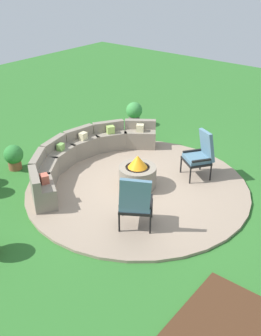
{
  "coord_description": "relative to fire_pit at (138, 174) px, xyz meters",
  "views": [
    {
      "loc": [
        -6.09,
        -4.68,
        4.68
      ],
      "look_at": [
        0.0,
        0.2,
        0.45
      ],
      "focal_mm": 42.53,
      "sensor_mm": 36.0,
      "label": 1
    }
  ],
  "objects": [
    {
      "name": "potted_plant_0",
      "position": [
        2.89,
        2.37,
        0.05
      ],
      "size": [
        0.49,
        0.49,
        0.73
      ],
      "color": "#605B56",
      "rests_on": "ground_plane"
    },
    {
      "name": "curved_stone_bench",
      "position": [
        -0.04,
        1.66,
        -0.0
      ],
      "size": [
        4.26,
        1.69,
        0.71
      ],
      "color": "gray",
      "rests_on": "patio_circle"
    },
    {
      "name": "lounge_chair_front_right",
      "position": [
        1.27,
        -0.83,
        0.27
      ],
      "size": [
        0.78,
        0.82,
        1.14
      ],
      "rotation": [
        0.0,
        0.0,
        7.24
      ],
      "color": "black",
      "rests_on": "patio_circle"
    },
    {
      "name": "ground_plane",
      "position": [
        0.0,
        0.0,
        -0.36
      ],
      "size": [
        24.0,
        24.0,
        0.0
      ],
      "primitive_type": "plane",
      "color": "#2D6B28"
    },
    {
      "name": "patio_circle",
      "position": [
        0.0,
        0.0,
        -0.33
      ],
      "size": [
        4.97,
        4.97,
        0.06
      ],
      "primitive_type": "cylinder",
      "color": "gray",
      "rests_on": "ground_plane"
    },
    {
      "name": "fire_pit",
      "position": [
        0.0,
        0.0,
        0.0
      ],
      "size": [
        0.83,
        0.83,
        0.76
      ],
      "color": "gray",
      "rests_on": "patio_circle"
    },
    {
      "name": "mulch_bed_left",
      "position": [
        -2.24,
        -3.42,
        -0.34
      ],
      "size": [
        1.71,
        1.55,
        0.04
      ],
      "primitive_type": "cube",
      "color": "#472B19",
      "rests_on": "ground_plane"
    },
    {
      "name": "lounge_chair_front_left",
      "position": [
        -1.23,
        -0.9,
        0.28
      ],
      "size": [
        0.8,
        0.83,
        1.15
      ],
      "rotation": [
        0.0,
        0.0,
        5.29
      ],
      "color": "black",
      "rests_on": "patio_circle"
    },
    {
      "name": "potted_plant_4",
      "position": [
        -1.15,
        2.91,
        -0.02
      ],
      "size": [
        0.47,
        0.47,
        0.63
      ],
      "color": "brown",
      "rests_on": "ground_plane"
    }
  ]
}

